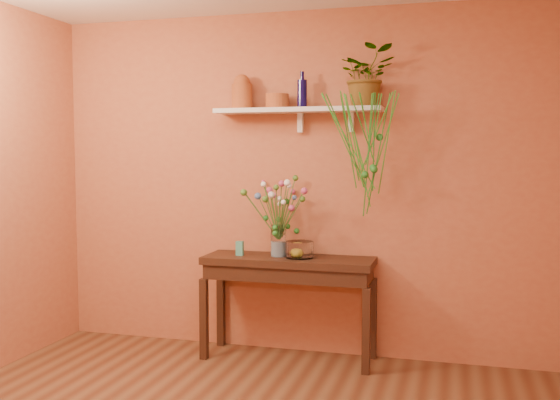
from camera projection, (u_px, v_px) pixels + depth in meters
room at (195, 202)px, 3.12m from camera, size 4.04×4.04×2.70m
sideboard at (289, 272)px, 4.86m from camera, size 1.31×0.42×0.80m
wall_shelf at (299, 111)px, 4.86m from camera, size 1.30×0.24×0.19m
terracotta_jug at (242, 93)px, 4.99m from camera, size 0.20×0.20×0.27m
terracotta_pot at (277, 101)px, 4.90m from camera, size 0.24×0.24×0.11m
blue_bottle at (302, 93)px, 4.84m from camera, size 0.10×0.10×0.28m
spider_plant at (367, 76)px, 4.71m from camera, size 0.48×0.45×0.45m
plant_fronds at (367, 149)px, 4.59m from camera, size 0.55×0.39×0.90m
glass_vase at (278, 243)px, 4.88m from camera, size 0.12×0.12×0.24m
bouquet at (278, 201)px, 4.85m from camera, size 0.54×0.43×0.49m
glass_bowl at (300, 250)px, 4.82m from camera, size 0.21×0.21×0.13m
lemon at (298, 253)px, 4.82m from camera, size 0.07×0.07×0.07m
carton at (240, 248)px, 4.93m from camera, size 0.06×0.04×0.11m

